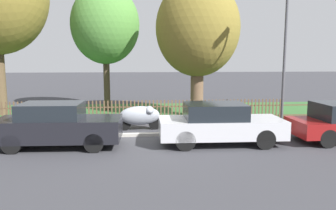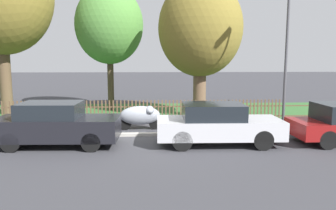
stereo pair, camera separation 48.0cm
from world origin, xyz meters
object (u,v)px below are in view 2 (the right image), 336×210
object	(u,v)px
tree_mid_park	(109,25)
tree_far_left	(200,29)
parked_car_navy_estate	(217,124)
covered_motorcycle	(141,115)
street_lamp	(288,34)
parked_car_black_saloon	(56,124)

from	to	relation	value
tree_mid_park	tree_far_left	size ratio (longest dim) A/B	1.02
parked_car_navy_estate	tree_mid_park	size ratio (longest dim) A/B	0.61
covered_motorcycle	street_lamp	distance (m)	6.79
covered_motorcycle	tree_mid_park	bearing A→B (deg)	106.14
parked_car_black_saloon	street_lamp	size ratio (longest dim) A/B	0.66
tree_far_left	tree_mid_park	bearing A→B (deg)	152.96
covered_motorcycle	tree_mid_park	distance (m)	7.22
tree_far_left	street_lamp	world-z (taller)	tree_far_left
covered_motorcycle	tree_far_left	world-z (taller)	tree_far_left
parked_car_navy_estate	covered_motorcycle	bearing A→B (deg)	137.87
parked_car_navy_estate	tree_mid_park	distance (m)	10.19
parked_car_black_saloon	tree_mid_park	world-z (taller)	tree_mid_park
covered_motorcycle	tree_mid_park	world-z (taller)	tree_mid_park
covered_motorcycle	tree_mid_park	xyz separation A→B (m)	(-1.93, 5.51, 4.24)
parked_car_navy_estate	covered_motorcycle	xyz separation A→B (m)	(-2.73, 2.56, -0.12)
covered_motorcycle	street_lamp	size ratio (longest dim) A/B	0.29
covered_motorcycle	tree_far_left	bearing A→B (deg)	43.06
tree_far_left	parked_car_navy_estate	bearing A→B (deg)	-91.81
covered_motorcycle	tree_mid_park	size ratio (longest dim) A/B	0.26
parked_car_navy_estate	tree_far_left	world-z (taller)	tree_far_left
parked_car_black_saloon	covered_motorcycle	size ratio (longest dim) A/B	2.28
covered_motorcycle	tree_far_left	distance (m)	5.70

